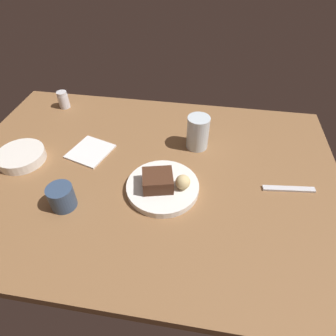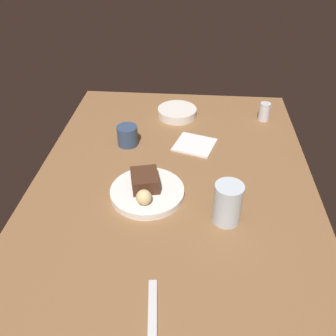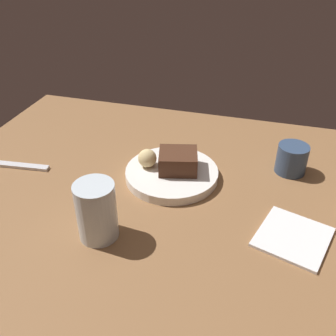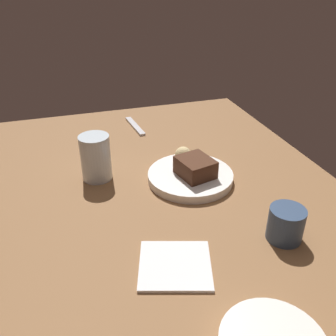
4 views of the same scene
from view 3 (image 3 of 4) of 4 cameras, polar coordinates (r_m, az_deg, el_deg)
The scene contains 8 objects.
dining_table at distance 81.53cm, azimuth 3.88°, elevation -5.71°, with size 120.00×84.00×3.00cm, color brown.
dessert_plate at distance 86.64cm, azimuth 0.56°, elevation -0.86°, with size 21.01×21.01×2.06cm, color white.
chocolate_cake_slice at distance 85.17cm, azimuth 1.51°, elevation 1.06°, with size 8.47×7.49×4.40cm, color #472819.
bread_roll at distance 86.40cm, azimuth -3.12°, elevation 1.48°, with size 4.24×4.24×4.24cm, color #DBC184.
water_glass at distance 70.07cm, azimuth -10.65°, elevation -6.36°, with size 7.38×7.38×11.41cm, color silver.
coffee_cup at distance 91.96cm, azimuth 18.02°, elevation 1.30°, with size 6.98×6.98×6.82cm, color #334766.
dessert_spoon at distance 97.44cm, azimuth -21.45°, elevation 0.34°, with size 15.00×1.80×0.70cm, color silver.
folded_napkin at distance 75.41cm, azimuth 18.18°, elevation -9.78°, with size 12.21×12.81×0.60cm, color white.
Camera 3 is at (-11.99, 62.04, 53.01)cm, focal length 40.75 mm.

